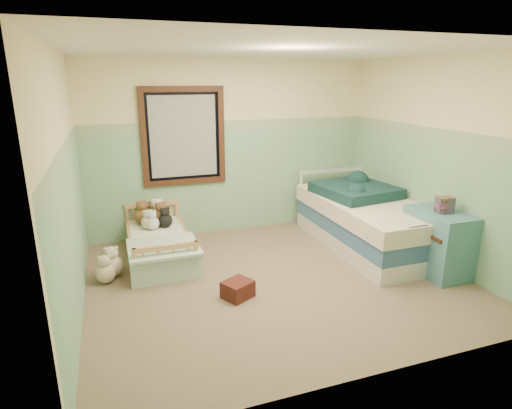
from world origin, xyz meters
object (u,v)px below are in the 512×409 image
object	(u,v)px
red_pillow	(238,289)
toddler_bed_frame	(160,251)
twin_bed_frame	(367,239)
plush_floor_cream	(113,266)
dresser	(438,242)
floor_book	(190,268)
plush_floor_tan	(106,273)

from	to	relation	value
red_pillow	toddler_bed_frame	bearing A→B (deg)	116.22
toddler_bed_frame	twin_bed_frame	xyz separation A→B (m)	(2.75, -0.54, 0.01)
plush_floor_cream	twin_bed_frame	xyz separation A→B (m)	(3.33, -0.19, -0.01)
dresser	floor_book	distance (m)	2.97
plush_floor_tan	twin_bed_frame	world-z (taller)	plush_floor_tan
plush_floor_tan	floor_book	size ratio (longest dim) A/B	0.83
red_pillow	dresser	bearing A→B (deg)	-4.59
toddler_bed_frame	dresser	distance (m)	3.42
twin_bed_frame	red_pillow	world-z (taller)	twin_bed_frame
plush_floor_tan	dresser	distance (m)	3.86
dresser	red_pillow	size ratio (longest dim) A/B	2.63
toddler_bed_frame	plush_floor_cream	distance (m)	0.68
twin_bed_frame	floor_book	bearing A→B (deg)	177.94
plush_floor_cream	plush_floor_tan	world-z (taller)	plush_floor_cream
toddler_bed_frame	plush_floor_tan	xyz separation A→B (m)	(-0.66, -0.51, 0.02)
floor_book	plush_floor_cream	bearing A→B (deg)	172.21
plush_floor_cream	plush_floor_tan	size ratio (longest dim) A/B	1.10
twin_bed_frame	dresser	distance (m)	1.05
toddler_bed_frame	dresser	size ratio (longest dim) A/B	1.97
dresser	plush_floor_cream	bearing A→B (deg)	162.32
plush_floor_cream	toddler_bed_frame	bearing A→B (deg)	31.06
twin_bed_frame	floor_book	size ratio (longest dim) A/B	8.10
twin_bed_frame	floor_book	xyz separation A→B (m)	(-2.45, 0.09, -0.10)
plush_floor_tan	dresser	xyz separation A→B (m)	(3.71, -1.00, 0.27)
toddler_bed_frame	plush_floor_tan	size ratio (longest dim) A/B	6.65
plush_floor_cream	plush_floor_tan	xyz separation A→B (m)	(-0.08, -0.15, -0.01)
plush_floor_cream	floor_book	world-z (taller)	plush_floor_cream
twin_bed_frame	dresser	bearing A→B (deg)	-72.63
toddler_bed_frame	twin_bed_frame	world-z (taller)	twin_bed_frame
plush_floor_cream	red_pillow	xyz separation A→B (m)	(1.23, -0.97, -0.03)
plush_floor_cream	floor_book	size ratio (longest dim) A/B	0.91
plush_floor_cream	red_pillow	size ratio (longest dim) A/B	0.85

